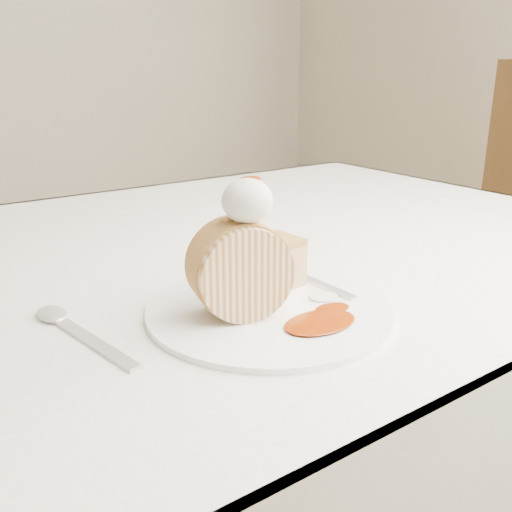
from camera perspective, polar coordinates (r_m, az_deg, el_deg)
table at (r=0.84m, az=-6.46°, el=-5.33°), size 1.40×0.90×0.75m
plate at (r=0.60m, az=1.34°, el=-5.38°), size 0.28×0.28×0.01m
roulade_slice at (r=0.57m, az=-1.58°, el=-1.36°), size 0.11×0.07×0.10m
cake_chunk at (r=0.65m, az=1.72°, el=-0.91°), size 0.06×0.06×0.05m
whipped_cream at (r=0.55m, az=-0.89°, el=5.53°), size 0.05×0.05×0.04m
caramel_drizzle at (r=0.55m, az=-0.59°, el=8.26°), size 0.02×0.02×0.01m
caramel_pool at (r=0.56m, az=6.42°, el=-6.58°), size 0.08×0.06×0.00m
fork at (r=0.66m, az=6.40°, el=-2.78°), size 0.02×0.15×0.00m
spoon at (r=0.56m, az=-15.71°, el=-8.41°), size 0.05×0.17×0.00m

